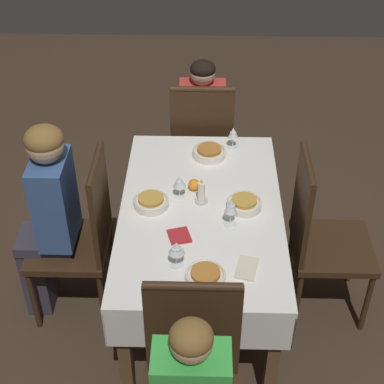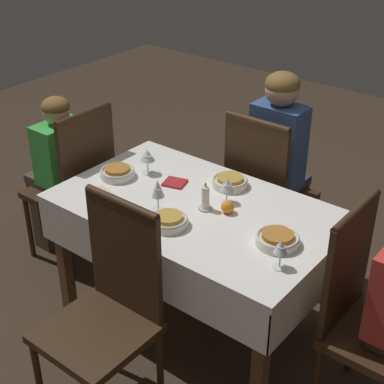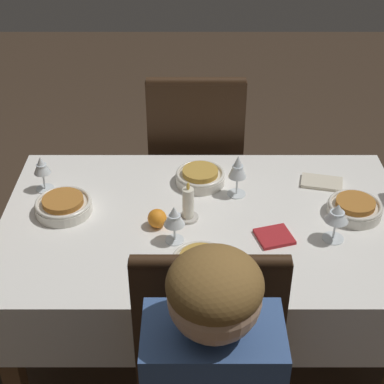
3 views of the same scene
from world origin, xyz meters
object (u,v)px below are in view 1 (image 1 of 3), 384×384
Objects in this scene: chair_north at (82,233)px; chair_west at (192,383)px; chair_east at (202,142)px; napkin_spare_side at (179,236)px; chair_south at (320,234)px; wine_glass_west at (176,249)px; person_child_red at (202,123)px; bowl_east at (209,152)px; wine_glass_south at (231,206)px; candle_centerpiece at (201,194)px; wine_glass_north at (179,182)px; dining_table at (201,222)px; bowl_north at (151,201)px; bowl_west at (206,276)px; orange_fruit at (194,185)px; wine_glass_east at (233,134)px; napkin_red_folded at (247,268)px; person_adult_denim at (48,212)px; bowl_south at (244,203)px.

chair_north is 1.11m from chair_west.
napkin_spare_side is at bearing 85.05° from chair_east.
chair_south is (-0.89, -0.65, 0.00)m from chair_east.
chair_east is 7.46× the size of wine_glass_west.
chair_north is 1.27m from person_child_red.
bowl_east is 1.21× the size of wine_glass_south.
chair_west reaches higher than candle_centerpiece.
wine_glass_south is 0.23m from candle_centerpiece.
chair_north is 0.61m from wine_glass_north.
chair_north is (0.00, 0.65, -0.09)m from dining_table.
chair_west is at bearing -174.85° from wine_glass_north.
chair_north is 7.46× the size of wine_glass_west.
bowl_north is at bearing 33.23° from napkin_spare_side.
chair_east is 1.45m from bowl_west.
wine_glass_north is at bearing 157.86° from bowl_east.
chair_east is 1.84m from chair_west.
napkin_spare_side is at bearing -1.07° from wine_glass_west.
wine_glass_west reaches higher than orange_fruit.
chair_north is 7.50× the size of wine_glass_east.
napkin_red_folded is at bearing 62.98° from chair_north.
wine_glass_south is at bearing 12.03° from napkin_red_folded.
orange_fruit reaches higher than bowl_west.
person_adult_denim reaches higher than chair_north.
chair_east is at bearing 89.40° from chair_west.
wine_glass_north is at bearing 2.11° from napkin_spare_side.
wine_glass_south is 2.51× the size of orange_fruit.
wine_glass_south is (-1.04, -0.15, 0.30)m from chair_east.
person_child_red is 5.93× the size of bowl_south.
wine_glass_south is 0.97× the size of napkin_red_folded.
wine_glass_south is 1.19× the size of napkin_spare_side.
chair_east is 1.11m from chair_south.
bowl_east is 0.51m from bowl_south.
wine_glass_north is 0.34m from wine_glass_south.
wine_glass_east is at bearing -8.04° from bowl_west.
napkin_red_folded is (0.08, -0.19, -0.02)m from bowl_west.
chair_east is 0.97m from bowl_north.
wine_glass_west is at bearing 120.45° from chair_south.
chair_south is at bearing -139.92° from wine_glass_east.
candle_centerpiece is at bearing -110.39° from wine_glass_north.
chair_west is at bearing 89.46° from person_child_red.
dining_table is at bearing 92.52° from chair_south.
bowl_south is at bearing -37.69° from wine_glass_west.
chair_east is at bearing 28.75° from wine_glass_east.
chair_west is at bearing 178.54° from candle_centerpiece.
wine_glass_east reaches higher than bowl_north.
wine_glass_west is (-1.51, 0.10, 0.24)m from person_child_red.
person_child_red is 0.64m from bowl_east.
dining_table is 0.47m from wine_glass_west.
napkin_spare_side is at bearing 85.71° from person_child_red.
wine_glass_east is at bearing -18.92° from candle_centerpiece.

